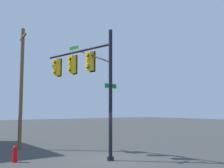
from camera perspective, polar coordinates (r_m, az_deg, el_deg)
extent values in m
plane|color=#3D3F3D|center=(14.67, -0.33, -15.88)|extent=(120.00, 120.00, 0.00)
cylinder|color=black|center=(14.45, -0.32, -2.07)|extent=(0.20, 0.20, 7.02)
cylinder|color=black|center=(14.65, -0.33, -15.50)|extent=(0.36, 0.36, 0.20)
cylinder|color=black|center=(16.95, -7.44, 6.76)|extent=(5.72, 1.15, 0.14)
cylinder|color=black|center=(15.66, -3.77, 5.87)|extent=(2.61, 0.54, 1.07)
cube|color=yellow|center=(15.87, -4.64, 4.81)|extent=(0.39, 0.42, 1.10)
cube|color=black|center=(16.01, -4.13, 4.71)|extent=(0.44, 0.14, 1.22)
sphere|color=maroon|center=(15.80, -5.15, 6.11)|extent=(0.22, 0.22, 0.22)
cylinder|color=yellow|center=(15.77, -5.31, 6.32)|extent=(0.26, 0.19, 0.23)
sphere|color=#FFFC14|center=(15.73, -5.16, 4.90)|extent=(0.22, 0.22, 0.22)
cylinder|color=yellow|center=(15.70, -5.32, 5.11)|extent=(0.26, 0.19, 0.23)
sphere|color=#0B621E|center=(15.68, -5.17, 3.68)|extent=(0.22, 0.22, 0.22)
cylinder|color=yellow|center=(15.64, -5.33, 3.88)|extent=(0.26, 0.19, 0.23)
cube|color=yellow|center=(17.12, -8.35, 4.09)|extent=(0.37, 0.40, 1.10)
cube|color=black|center=(17.24, -7.81, 4.02)|extent=(0.44, 0.10, 1.22)
sphere|color=maroon|center=(17.07, -8.88, 5.29)|extent=(0.22, 0.22, 0.22)
cylinder|color=yellow|center=(17.04, -9.04, 5.48)|extent=(0.25, 0.17, 0.23)
sphere|color=#FFFC14|center=(17.01, -8.90, 4.17)|extent=(0.22, 0.22, 0.22)
cylinder|color=yellow|center=(16.98, -9.06, 4.35)|extent=(0.25, 0.17, 0.23)
sphere|color=#0B621E|center=(16.95, -8.91, 3.03)|extent=(0.22, 0.22, 0.22)
cylinder|color=yellow|center=(16.93, -9.08, 3.22)|extent=(0.25, 0.17, 0.23)
cube|color=yellow|center=(18.44, -11.53, 3.46)|extent=(0.39, 0.42, 1.10)
cube|color=black|center=(18.56, -11.04, 3.40)|extent=(0.44, 0.13, 1.22)
sphere|color=maroon|center=(18.37, -12.01, 4.58)|extent=(0.22, 0.22, 0.22)
cylinder|color=yellow|center=(18.35, -12.16, 4.75)|extent=(0.26, 0.19, 0.23)
sphere|color=#FFFC14|center=(18.32, -12.03, 3.53)|extent=(0.22, 0.22, 0.22)
cylinder|color=yellow|center=(18.29, -12.18, 3.71)|extent=(0.26, 0.19, 0.23)
sphere|color=#0B621E|center=(18.27, -12.05, 2.48)|extent=(0.22, 0.22, 0.22)
cylinder|color=yellow|center=(18.24, -12.20, 2.65)|extent=(0.26, 0.19, 0.23)
cube|color=white|center=(17.23, -8.04, 7.59)|extent=(0.93, 0.18, 0.26)
cube|color=#1E732A|center=(17.23, -8.04, 7.59)|extent=(0.89, 0.19, 0.22)
cube|color=white|center=(14.48, -0.32, -0.42)|extent=(0.18, 0.93, 0.26)
cube|color=#087D31|center=(14.48, -0.32, -0.42)|extent=(0.19, 0.89, 0.22)
cylinder|color=brown|center=(19.54, -18.66, -0.74)|extent=(0.25, 0.25, 8.33)
cube|color=brown|center=(20.13, -18.35, 9.43)|extent=(1.80, 0.35, 0.12)
cylinder|color=red|center=(14.96, -19.87, -14.10)|extent=(0.24, 0.24, 0.65)
sphere|color=red|center=(14.90, -19.82, -12.60)|extent=(0.22, 0.22, 0.22)
cylinder|color=red|center=(15.09, -20.04, -13.89)|extent=(0.12, 0.10, 0.10)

